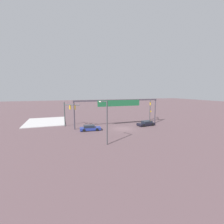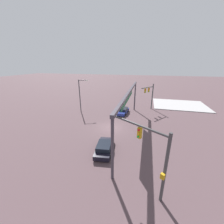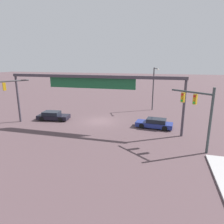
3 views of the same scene
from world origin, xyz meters
TOP-DOWN VIEW (x-y plane):
  - ground_plane at (0.00, 0.00)m, footprint 225.22×225.22m
  - sidewalk_corner at (17.53, -14.26)m, footprint 10.29×13.11m
  - traffic_signal_near_corner at (11.73, -6.36)m, footprint 3.49×2.66m
  - traffic_signal_opposite_side at (-11.27, -6.47)m, footprint 3.45×4.80m
  - streetlamp_curved_arm at (6.65, 8.52)m, footprint 1.02×2.10m
  - overhead_sign_gantry at (-0.04, -2.99)m, footprint 21.66×0.43m
  - sedan_car_approaching at (7.54, -0.92)m, footprint 4.65×2.10m
  - sedan_car_waiting_far at (-6.74, -1.04)m, footprint 4.61×2.38m

SIDE VIEW (x-z plane):
  - ground_plane at x=0.00m, z-range 0.00..0.00m
  - sidewalk_corner at x=17.53m, z-range 0.00..0.15m
  - sedan_car_approaching at x=7.54m, z-range -0.03..1.18m
  - sedan_car_waiting_far at x=-6.74m, z-range -0.03..1.18m
  - traffic_signal_near_corner at x=11.73m, z-range 0.97..6.98m
  - traffic_signal_opposite_side at x=-11.27m, z-range 0.99..7.11m
  - streetlamp_curved_arm at x=6.65m, z-range 0.60..7.76m
  - overhead_sign_gantry at x=-0.04m, z-range 2.28..8.86m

